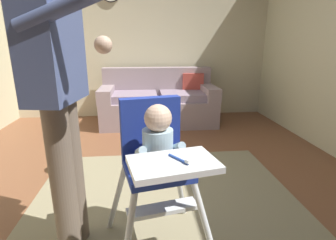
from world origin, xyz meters
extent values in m
cube|color=brown|center=(0.00, 0.00, -0.05)|extent=(5.88, 6.58, 0.10)
cube|color=beige|center=(0.00, 2.52, 1.39)|extent=(5.08, 0.06, 2.78)
cube|color=gray|center=(0.16, -0.54, 0.00)|extent=(2.17, 2.50, 0.01)
cube|color=gray|center=(0.24, 1.94, 0.20)|extent=(1.77, 0.84, 0.40)
cube|color=gray|center=(0.24, 2.27, 0.63)|extent=(1.77, 0.22, 0.46)
cube|color=gray|center=(-0.55, 1.94, 0.50)|extent=(0.20, 0.84, 0.20)
cube|color=gray|center=(1.03, 1.94, 0.50)|extent=(0.20, 0.84, 0.20)
cube|color=gray|center=(-0.13, 1.89, 0.46)|extent=(0.67, 0.60, 0.11)
cube|color=gray|center=(0.61, 1.89, 0.46)|extent=(0.67, 0.60, 0.11)
cube|color=#B24238|center=(0.82, 2.14, 0.60)|extent=(0.35, 0.14, 0.34)
cylinder|color=white|center=(0.32, -0.91, 0.26)|extent=(0.19, 0.14, 0.53)
cylinder|color=white|center=(-0.20, -0.57, 0.26)|extent=(0.19, 0.14, 0.53)
cylinder|color=white|center=(0.23, -0.48, 0.26)|extent=(0.14, 0.19, 0.53)
cube|color=#203496|center=(0.06, -0.74, 0.55)|extent=(0.42, 0.42, 0.05)
cube|color=#203496|center=(0.03, -0.59, 0.75)|extent=(0.37, 0.14, 0.37)
cube|color=white|center=(0.12, -1.02, 0.71)|extent=(0.44, 0.33, 0.03)
cube|color=white|center=(0.08, -0.84, 0.35)|extent=(0.41, 0.18, 0.02)
cylinder|color=#A8C6D7|center=(0.07, -0.76, 0.68)|extent=(0.20, 0.20, 0.22)
sphere|color=beige|center=(0.07, -0.77, 0.86)|extent=(0.15, 0.15, 0.15)
cylinder|color=#A8C6D7|center=(-0.03, -0.82, 0.69)|extent=(0.07, 0.15, 0.10)
cylinder|color=#A8C6D7|center=(0.18, -0.78, 0.69)|extent=(0.07, 0.15, 0.10)
cylinder|color=blue|center=(0.15, -1.02, 0.73)|extent=(0.08, 0.11, 0.01)
cube|color=white|center=(0.18, -1.06, 0.74)|extent=(0.02, 0.03, 0.02)
cylinder|color=#705F50|center=(-0.48, -0.71, 0.47)|extent=(0.14, 0.14, 0.94)
cylinder|color=#705F50|center=(-0.46, -0.59, 0.47)|extent=(0.14, 0.14, 0.94)
cube|color=#46547F|center=(-0.47, -0.65, 1.24)|extent=(0.26, 0.43, 0.60)
cylinder|color=#46547F|center=(-0.33, -0.86, 1.40)|extent=(0.48, 0.15, 0.23)
sphere|color=beige|center=(-0.18, -0.88, 1.24)|extent=(0.08, 0.08, 0.08)
cylinder|color=#46547F|center=(-0.43, -0.41, 1.24)|extent=(0.07, 0.07, 0.54)
sphere|color=green|center=(-0.87, 0.40, 0.09)|extent=(0.17, 0.17, 0.17)
camera|label=1|loc=(-0.01, -2.12, 1.24)|focal=28.14mm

